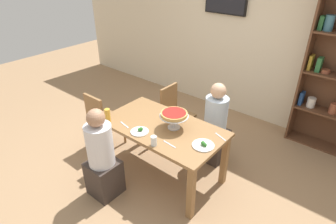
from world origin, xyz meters
name	(u,v)px	position (x,y,z in m)	size (l,w,h in m)	color
ground_plane	(163,173)	(0.00, 0.00, 0.00)	(12.00, 12.00, 0.00)	#9E7A56
rear_partition	(251,35)	(0.00, 2.20, 1.40)	(8.00, 0.12, 2.80)	beige
dining_table	(163,133)	(0.00, 0.00, 0.64)	(1.49, 0.82, 0.74)	olive
television	(226,1)	(-0.46, 2.11, 1.88)	(0.72, 0.05, 0.40)	black
diner_near_left	(102,160)	(-0.32, -0.69, 0.49)	(0.34, 0.34, 1.15)	#382D28
diner_far_right	(215,128)	(0.32, 0.70, 0.49)	(0.34, 0.34, 1.15)	#382D28
chair_head_west	(102,118)	(-1.07, -0.09, 0.49)	(0.40, 0.40, 0.87)	olive
chair_far_left	(175,112)	(-0.38, 0.72, 0.49)	(0.40, 0.40, 0.87)	olive
deep_dish_pizza_stand	(174,115)	(0.13, 0.06, 0.91)	(0.34, 0.34, 0.21)	silver
salad_plate_near_diner	(203,145)	(0.60, -0.03, 0.75)	(0.24, 0.24, 0.06)	white
salad_plate_far_diner	(140,131)	(-0.12, -0.27, 0.76)	(0.21, 0.21, 0.06)	white
beer_glass_amber_tall	(108,115)	(-0.59, -0.34, 0.82)	(0.07, 0.07, 0.17)	gold
water_glass_clear_near	(154,141)	(0.17, -0.35, 0.80)	(0.07, 0.07, 0.11)	white
cutlery_fork_near	(170,144)	(0.30, -0.24, 0.74)	(0.18, 0.02, 0.01)	silver
cutlery_knife_near	(220,137)	(0.65, 0.24, 0.74)	(0.18, 0.02, 0.01)	silver
cutlery_fork_far	(124,125)	(-0.37, -0.28, 0.74)	(0.18, 0.02, 0.01)	silver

